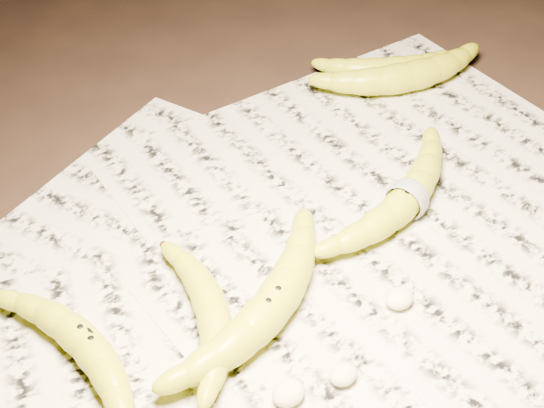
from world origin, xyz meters
TOP-DOWN VIEW (x-y plane):
  - ground at (0.00, 0.00)m, footprint 3.00×3.00m
  - newspaper_patch at (-0.02, -0.02)m, footprint 0.90×0.70m
  - banana_left_a at (-0.26, 0.00)m, footprint 0.08×0.20m
  - banana_left_b at (-0.14, -0.03)m, footprint 0.11×0.18m
  - banana_center at (-0.09, -0.06)m, footprint 0.24×0.15m
  - banana_taped at (0.12, -0.02)m, footprint 0.24×0.13m
  - banana_upper_a at (0.29, 0.16)m, footprint 0.23×0.12m
  - banana_upper_b at (0.28, 0.19)m, footprint 0.17×0.13m
  - measuring_tape at (0.12, -0.02)m, footprint 0.02×0.05m
  - flesh_chunk_a at (-0.13, -0.14)m, footprint 0.03×0.03m
  - flesh_chunk_b at (-0.08, -0.16)m, footprint 0.03×0.02m
  - flesh_chunk_c at (0.02, -0.12)m, footprint 0.03×0.03m

SIDE VIEW (x-z plane):
  - ground at x=0.00m, z-range 0.00..0.00m
  - newspaper_patch at x=-0.02m, z-range 0.00..0.01m
  - flesh_chunk_b at x=-0.08m, z-range 0.01..0.02m
  - flesh_chunk_c at x=0.02m, z-range 0.01..0.03m
  - flesh_chunk_a at x=-0.13m, z-range 0.01..0.03m
  - banana_left_b at x=-0.14m, z-range 0.01..0.04m
  - banana_upper_b at x=0.28m, z-range 0.01..0.04m
  - banana_left_a at x=-0.26m, z-range 0.01..0.04m
  - measuring_tape at x=0.12m, z-range 0.00..0.05m
  - banana_taped at x=0.12m, z-range 0.01..0.05m
  - banana_center at x=-0.09m, z-range 0.01..0.05m
  - banana_upper_a at x=0.29m, z-range 0.01..0.05m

